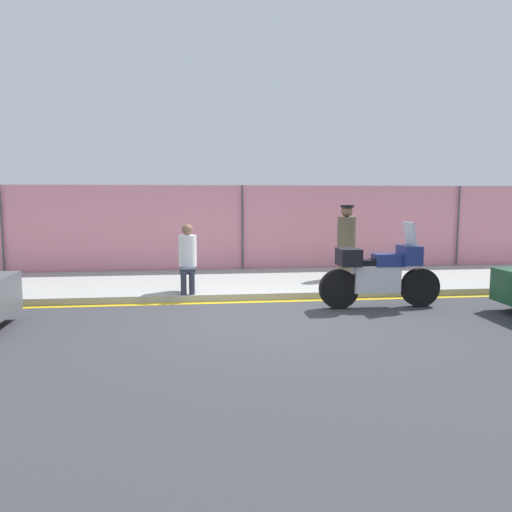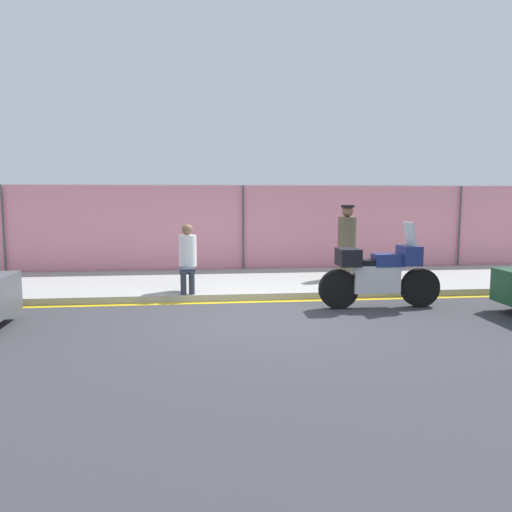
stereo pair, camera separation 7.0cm
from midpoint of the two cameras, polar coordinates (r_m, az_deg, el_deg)
The scene contains 7 objects.
ground_plane at distance 8.13m, azimuth 1.37°, elevation -7.13°, with size 120.00×120.00×0.00m, color #38383D.
sidewalk at distance 11.12m, azimuth -0.92°, elevation -3.03°, with size 43.02×3.37×0.13m.
curb_paint_stripe at distance 9.39m, azimuth 0.22°, elevation -5.22°, with size 43.02×0.18×0.01m.
storefront_fence at distance 12.75m, azimuth -1.76°, elevation 3.02°, with size 40.87×0.17×2.25m.
motorcycle at distance 9.06m, azimuth 13.68°, elevation -1.91°, with size 2.18×0.51×1.52m.
officer_standing at distance 11.41m, azimuth 10.12°, elevation 1.68°, with size 0.41×0.41×1.65m.
person_seated_on_curb at distance 9.73m, azimuth -8.03°, elevation 0.20°, with size 0.34×0.66×1.30m.
Camera 1 is at (-1.17, -7.81, 1.94)m, focal length 35.00 mm.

